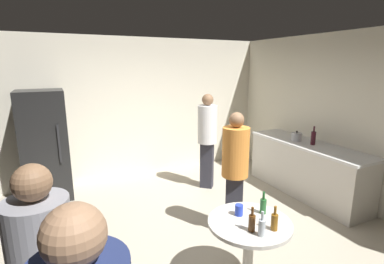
# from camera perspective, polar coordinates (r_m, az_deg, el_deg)

# --- Properties ---
(ground_plane) EXTENTS (5.20, 5.20, 0.10)m
(ground_plane) POSITION_cam_1_polar(r_m,az_deg,el_deg) (4.01, 1.42, -20.89)
(ground_plane) COLOR #B2A893
(wall_back) EXTENTS (5.32, 0.06, 2.70)m
(wall_back) POSITION_cam_1_polar(r_m,az_deg,el_deg) (5.85, -10.40, 4.62)
(wall_back) COLOR silver
(wall_back) RESTS_ON ground_plane
(wall_side_right) EXTENTS (0.06, 5.20, 2.70)m
(wall_side_right) POSITION_cam_1_polar(r_m,az_deg,el_deg) (5.17, 28.46, 2.15)
(wall_side_right) COLOR silver
(wall_side_right) RESTS_ON ground_plane
(refrigerator) EXTENTS (0.70, 0.68, 1.80)m
(refrigerator) POSITION_cam_1_polar(r_m,az_deg,el_deg) (5.31, -26.87, -2.40)
(refrigerator) COLOR black
(refrigerator) RESTS_ON ground_plane
(kitchen_counter) EXTENTS (0.64, 2.22, 0.90)m
(kitchen_counter) POSITION_cam_1_polar(r_m,az_deg,el_deg) (5.38, 21.46, -6.68)
(kitchen_counter) COLOR beige
(kitchen_counter) RESTS_ON ground_plane
(kettle) EXTENTS (0.24, 0.17, 0.18)m
(kettle) POSITION_cam_1_polar(r_m,az_deg,el_deg) (5.35, 19.83, -0.85)
(kettle) COLOR #B2B2B7
(kettle) RESTS_ON kitchen_counter
(wine_bottle_on_counter) EXTENTS (0.08, 0.08, 0.31)m
(wine_bottle_on_counter) POSITION_cam_1_polar(r_m,az_deg,el_deg) (5.17, 22.69, -1.04)
(wine_bottle_on_counter) COLOR #3F141E
(wine_bottle_on_counter) RESTS_ON kitchen_counter
(foreground_table) EXTENTS (0.80, 0.80, 0.73)m
(foreground_table) POSITION_cam_1_polar(r_m,az_deg,el_deg) (3.00, 11.16, -18.53)
(foreground_table) COLOR beige
(foreground_table) RESTS_ON ground_plane
(beer_bottle_amber) EXTENTS (0.06, 0.06, 0.23)m
(beer_bottle_amber) POSITION_cam_1_polar(r_m,az_deg,el_deg) (2.82, 15.86, -16.51)
(beer_bottle_amber) COLOR #8C5919
(beer_bottle_amber) RESTS_ON foreground_table
(beer_bottle_brown) EXTENTS (0.06, 0.06, 0.23)m
(beer_bottle_brown) POSITION_cam_1_polar(r_m,az_deg,el_deg) (2.76, 11.67, -16.96)
(beer_bottle_brown) COLOR #593314
(beer_bottle_brown) RESTS_ON foreground_table
(beer_bottle_green) EXTENTS (0.06, 0.06, 0.23)m
(beer_bottle_green) POSITION_cam_1_polar(r_m,az_deg,el_deg) (3.07, 13.77, -13.83)
(beer_bottle_green) COLOR #26662D
(beer_bottle_green) RESTS_ON foreground_table
(beer_bottle_clear) EXTENTS (0.06, 0.06, 0.23)m
(beer_bottle_clear) POSITION_cam_1_polar(r_m,az_deg,el_deg) (2.71, 13.54, -17.66)
(beer_bottle_clear) COLOR silver
(beer_bottle_clear) RESTS_ON foreground_table
(plastic_cup_blue) EXTENTS (0.08, 0.08, 0.11)m
(plastic_cup_blue) POSITION_cam_1_polar(r_m,az_deg,el_deg) (3.00, 9.20, -14.86)
(plastic_cup_blue) COLOR blue
(plastic_cup_blue) RESTS_ON foreground_table
(person_in_white_shirt) EXTENTS (0.48, 0.48, 1.70)m
(person_in_white_shirt) POSITION_cam_1_polar(r_m,az_deg,el_deg) (5.13, 3.01, -0.38)
(person_in_white_shirt) COLOR #2D2D38
(person_in_white_shirt) RESTS_ON ground_plane
(person_in_orange_shirt) EXTENTS (0.47, 0.47, 1.62)m
(person_in_orange_shirt) POSITION_cam_1_polar(r_m,az_deg,el_deg) (3.76, 8.45, -6.38)
(person_in_orange_shirt) COLOR #2D2D38
(person_in_orange_shirt) RESTS_ON ground_plane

